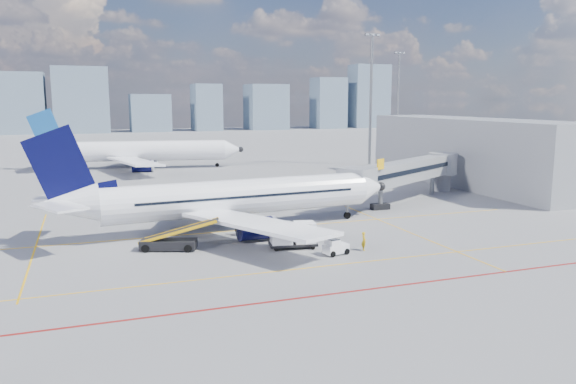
{
  "coord_description": "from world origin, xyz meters",
  "views": [
    {
      "loc": [
        -15.32,
        -44.71,
        12.83
      ],
      "look_at": [
        2.83,
        5.6,
        4.0
      ],
      "focal_mm": 35.0,
      "sensor_mm": 36.0,
      "label": 1
    }
  ],
  "objects_px": {
    "belt_loader": "(170,242)",
    "ramp_worker": "(364,241)",
    "main_aircraft": "(226,199)",
    "cargo_dolly": "(293,234)",
    "baggage_tug": "(335,247)",
    "second_aircraft": "(138,151)"
  },
  "relations": [
    {
      "from": "belt_loader",
      "to": "ramp_worker",
      "type": "xyz_separation_m",
      "value": [
        15.64,
        -5.75,
        0.09
      ]
    },
    {
      "from": "baggage_tug",
      "to": "belt_loader",
      "type": "height_order",
      "value": "belt_loader"
    },
    {
      "from": "main_aircraft",
      "to": "baggage_tug",
      "type": "height_order",
      "value": "main_aircraft"
    },
    {
      "from": "second_aircraft",
      "to": "baggage_tug",
      "type": "xyz_separation_m",
      "value": [
        10.04,
        -66.91,
        -2.54
      ]
    },
    {
      "from": "main_aircraft",
      "to": "ramp_worker",
      "type": "height_order",
      "value": "main_aircraft"
    },
    {
      "from": "baggage_tug",
      "to": "cargo_dolly",
      "type": "height_order",
      "value": "cargo_dolly"
    },
    {
      "from": "cargo_dolly",
      "to": "ramp_worker",
      "type": "xyz_separation_m",
      "value": [
        5.48,
        -2.76,
        -0.43
      ]
    },
    {
      "from": "belt_loader",
      "to": "main_aircraft",
      "type": "bearing_deg",
      "value": 60.82
    },
    {
      "from": "ramp_worker",
      "to": "cargo_dolly",
      "type": "bearing_deg",
      "value": 73.81
    },
    {
      "from": "belt_loader",
      "to": "ramp_worker",
      "type": "relative_size",
      "value": 4.21
    },
    {
      "from": "second_aircraft",
      "to": "belt_loader",
      "type": "bearing_deg",
      "value": -82.34
    },
    {
      "from": "main_aircraft",
      "to": "cargo_dolly",
      "type": "distance_m",
      "value": 9.5
    },
    {
      "from": "main_aircraft",
      "to": "cargo_dolly",
      "type": "relative_size",
      "value": 8.3
    },
    {
      "from": "main_aircraft",
      "to": "baggage_tug",
      "type": "relative_size",
      "value": 16.1
    },
    {
      "from": "cargo_dolly",
      "to": "ramp_worker",
      "type": "height_order",
      "value": "cargo_dolly"
    },
    {
      "from": "second_aircraft",
      "to": "ramp_worker",
      "type": "bearing_deg",
      "value": -68.79
    },
    {
      "from": "main_aircraft",
      "to": "baggage_tug",
      "type": "distance_m",
      "value": 13.53
    },
    {
      "from": "baggage_tug",
      "to": "cargo_dolly",
      "type": "xyz_separation_m",
      "value": [
        -2.57,
        3.17,
        0.56
      ]
    },
    {
      "from": "belt_loader",
      "to": "second_aircraft",
      "type": "bearing_deg",
      "value": 107.23
    },
    {
      "from": "baggage_tug",
      "to": "belt_loader",
      "type": "xyz_separation_m",
      "value": [
        -12.72,
        6.15,
        0.04
      ]
    },
    {
      "from": "main_aircraft",
      "to": "second_aircraft",
      "type": "bearing_deg",
      "value": 89.65
    },
    {
      "from": "belt_loader",
      "to": "ramp_worker",
      "type": "bearing_deg",
      "value": -0.41
    }
  ]
}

